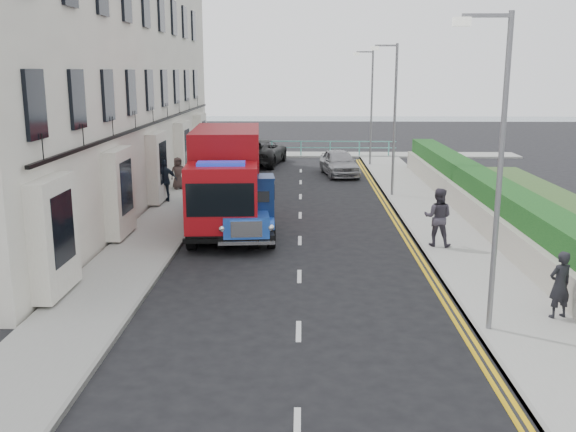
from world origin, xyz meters
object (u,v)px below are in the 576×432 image
at_px(lamp_mid, 392,111).
at_px(red_lorry, 226,177).
at_px(bedford_lorry, 246,212).
at_px(pedestrian_east_near, 560,285).
at_px(lamp_far, 370,101).
at_px(lamp_near, 495,158).
at_px(parked_car_front, 228,213).

xyz_separation_m(lamp_mid, red_lorry, (-6.92, -6.32, -2.03)).
xyz_separation_m(bedford_lorry, pedestrian_east_near, (7.96, -7.06, -0.13)).
bearing_deg(lamp_far, bedford_lorry, -108.31).
relative_size(lamp_far, red_lorry, 0.97).
bearing_deg(lamp_near, pedestrian_east_near, 19.83).
height_order(lamp_mid, parked_car_front, lamp_mid).
bearing_deg(red_lorry, bedford_lorry, -69.29).
relative_size(bedford_lorry, parked_car_front, 1.11).
distance_m(lamp_mid, pedestrian_east_near, 15.73).
bearing_deg(lamp_far, pedestrian_east_near, -85.66).
relative_size(lamp_near, pedestrian_east_near, 4.32).
xyz_separation_m(lamp_near, bedford_lorry, (-6.04, 7.75, -2.94)).
distance_m(bedford_lorry, parked_car_front, 1.48).
bearing_deg(lamp_far, lamp_near, -90.00).
bearing_deg(lamp_far, lamp_mid, -90.00).
relative_size(lamp_near, red_lorry, 0.97).
relative_size(lamp_mid, red_lorry, 0.97).
height_order(lamp_mid, lamp_far, same).
bearing_deg(parked_car_front, red_lorry, 106.11).
distance_m(red_lorry, pedestrian_east_near, 12.65).
xyz_separation_m(lamp_near, lamp_mid, (0.00, 16.00, 0.00)).
relative_size(lamp_mid, bedford_lorry, 1.40).
bearing_deg(red_lorry, lamp_mid, 38.68).
distance_m(lamp_near, pedestrian_east_near, 3.69).
height_order(lamp_near, lamp_far, same).
height_order(lamp_mid, red_lorry, lamp_mid).
bearing_deg(bedford_lorry, lamp_mid, 48.17).
relative_size(lamp_near, bedford_lorry, 1.40).
bearing_deg(pedestrian_east_near, bedford_lorry, -60.92).
relative_size(lamp_mid, parked_car_front, 1.55).
xyz_separation_m(lamp_mid, pedestrian_east_near, (1.92, -15.31, -3.07)).
xyz_separation_m(parked_car_front, pedestrian_east_near, (8.70, -8.31, 0.16)).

